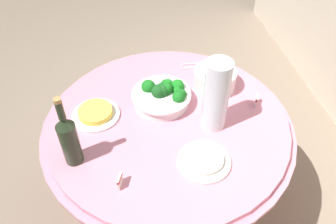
# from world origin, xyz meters

# --- Properties ---
(ground_plane) EXTENTS (6.00, 6.00, 0.00)m
(ground_plane) POSITION_xyz_m (0.00, 0.00, 0.00)
(ground_plane) COLOR gray
(buffet_table) EXTENTS (1.16, 1.16, 0.74)m
(buffet_table) POSITION_xyz_m (0.00, 0.00, 0.38)
(buffet_table) COLOR maroon
(buffet_table) RESTS_ON ground_plane
(broccoli_bowl) EXTENTS (0.28, 0.28, 0.12)m
(broccoli_bowl) POSITION_xyz_m (-0.12, -0.00, 0.79)
(broccoli_bowl) COLOR white
(broccoli_bowl) RESTS_ON buffet_table
(plate_stack) EXTENTS (0.21, 0.21, 0.10)m
(plate_stack) POSITION_xyz_m (-0.19, 0.27, 0.79)
(plate_stack) COLOR white
(plate_stack) RESTS_ON buffet_table
(wine_bottle) EXTENTS (0.07, 0.07, 0.34)m
(wine_bottle) POSITION_xyz_m (0.16, -0.42, 0.87)
(wine_bottle) COLOR #24311E
(wine_bottle) RESTS_ON buffet_table
(decorative_fruit_vase) EXTENTS (0.11, 0.11, 0.34)m
(decorative_fruit_vase) POSITION_xyz_m (0.06, 0.19, 0.89)
(decorative_fruit_vase) COLOR silver
(decorative_fruit_vase) RESTS_ON buffet_table
(serving_tongs) EXTENTS (0.05, 0.17, 0.01)m
(serving_tongs) POSITION_xyz_m (-0.37, 0.22, 0.74)
(serving_tongs) COLOR silver
(serving_tongs) RESTS_ON buffet_table
(food_plate_rice) EXTENTS (0.22, 0.22, 0.03)m
(food_plate_rice) POSITION_xyz_m (0.26, 0.10, 0.75)
(food_plate_rice) COLOR white
(food_plate_rice) RESTS_ON buffet_table
(food_plate_fried_egg) EXTENTS (0.22, 0.22, 0.04)m
(food_plate_fried_egg) POSITION_xyz_m (-0.08, -0.32, 0.76)
(food_plate_fried_egg) COLOR white
(food_plate_fried_egg) RESTS_ON buffet_table
(label_placard_front) EXTENTS (0.05, 0.03, 0.05)m
(label_placard_front) POSITION_xyz_m (-0.03, 0.43, 0.77)
(label_placard_front) COLOR white
(label_placard_front) RESTS_ON buffet_table
(label_placard_mid) EXTENTS (0.05, 0.03, 0.05)m
(label_placard_mid) POSITION_xyz_m (0.31, -0.24, 0.77)
(label_placard_mid) COLOR white
(label_placard_mid) RESTS_ON buffet_table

